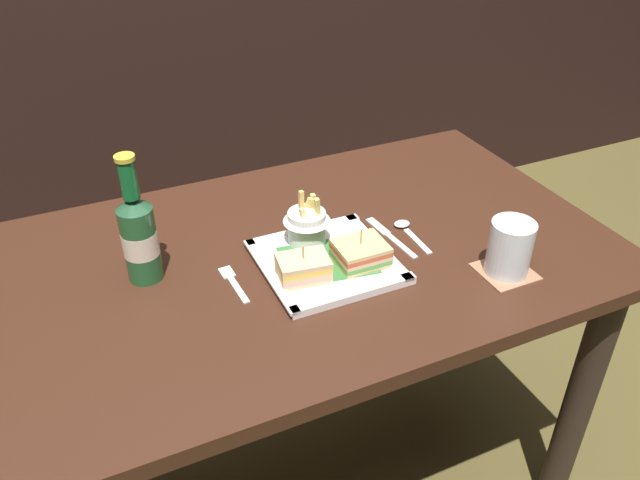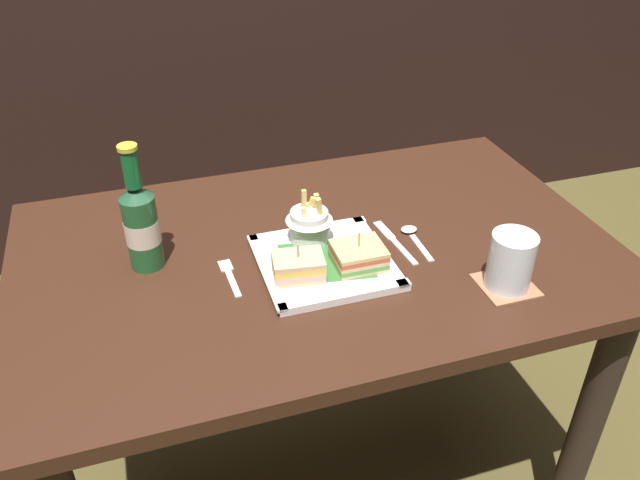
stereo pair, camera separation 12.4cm
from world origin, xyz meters
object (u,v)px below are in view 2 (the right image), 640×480
at_px(square_plate, 324,263).
at_px(sandwich_half_right, 358,256).
at_px(sandwich_half_left, 298,267).
at_px(knife, 393,240).
at_px(dining_table, 317,297).
at_px(spoon, 412,234).
at_px(beer_bottle, 141,223).
at_px(water_glass, 510,264).
at_px(fries_cup, 309,221).
at_px(fork, 230,275).

bearing_deg(square_plate, sandwich_half_right, -27.57).
distance_m(sandwich_half_left, knife, 0.24).
distance_m(dining_table, square_plate, 0.15).
bearing_deg(spoon, beer_bottle, 173.14).
bearing_deg(spoon, sandwich_half_left, -164.38).
distance_m(dining_table, sandwich_half_left, 0.19).
xyz_separation_m(dining_table, sandwich_half_left, (-0.06, -0.09, 0.16)).
height_order(water_glass, knife, water_glass).
relative_size(fries_cup, spoon, 0.90).
bearing_deg(sandwich_half_right, fork, 167.53).
relative_size(dining_table, water_glass, 11.17).
height_order(dining_table, square_plate, square_plate).
relative_size(sandwich_half_right, fork, 0.80).
height_order(fries_cup, beer_bottle, beer_bottle).
bearing_deg(fries_cup, beer_bottle, 174.33).
xyz_separation_m(fries_cup, fork, (-0.18, -0.05, -0.06)).
relative_size(dining_table, sandwich_half_left, 11.64).
xyz_separation_m(beer_bottle, knife, (0.49, -0.07, -0.09)).
xyz_separation_m(fries_cup, knife, (0.17, -0.04, -0.06)).
bearing_deg(sandwich_half_left, spoon, 15.62).
height_order(beer_bottle, fork, beer_bottle).
relative_size(fries_cup, fork, 0.96).
xyz_separation_m(sandwich_half_left, fries_cup, (0.05, 0.11, 0.03)).
bearing_deg(square_plate, fries_cup, 94.24).
xyz_separation_m(fork, knife, (0.35, 0.02, 0.00)).
bearing_deg(knife, fries_cup, 167.45).
xyz_separation_m(square_plate, water_glass, (0.30, -0.17, 0.04)).
bearing_deg(fork, dining_table, 11.65).
relative_size(fries_cup, knife, 0.68).
distance_m(sandwich_half_right, fries_cup, 0.13).
distance_m(water_glass, fork, 0.52).
distance_m(beer_bottle, fork, 0.19).
xyz_separation_m(sandwich_half_left, sandwich_half_right, (0.12, 0.00, -0.00)).
xyz_separation_m(fries_cup, water_glass, (0.31, -0.24, -0.01)).
bearing_deg(fries_cup, dining_table, -57.43).
bearing_deg(water_glass, fork, 158.84).
distance_m(fries_cup, spoon, 0.22).
height_order(sandwich_half_left, beer_bottle, beer_bottle).
relative_size(square_plate, spoon, 1.94).
bearing_deg(square_plate, sandwich_half_left, -152.43).
bearing_deg(fries_cup, square_plate, -85.76).
bearing_deg(knife, spoon, 6.91).
height_order(beer_bottle, water_glass, beer_bottle).
bearing_deg(beer_bottle, sandwich_half_right, -19.86).
xyz_separation_m(fries_cup, beer_bottle, (-0.32, 0.03, 0.04)).
bearing_deg(beer_bottle, dining_table, -8.19).
relative_size(dining_table, square_plate, 4.82).
xyz_separation_m(sandwich_half_left, fork, (-0.12, 0.05, -0.03)).
distance_m(water_glass, spoon, 0.23).
xyz_separation_m(sandwich_half_right, water_glass, (0.24, -0.13, 0.02)).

